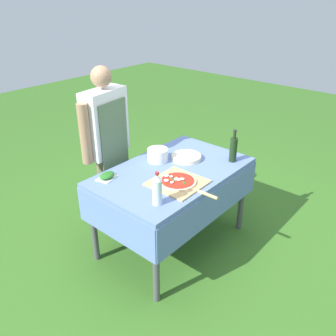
% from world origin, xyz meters
% --- Properties ---
extents(ground_plane, '(12.00, 12.00, 0.00)m').
position_xyz_m(ground_plane, '(0.00, 0.00, 0.00)').
color(ground_plane, '#386B23').
extents(prep_table, '(1.29, 0.82, 0.73)m').
position_xyz_m(prep_table, '(0.00, 0.00, 0.64)').
color(prep_table, '#607AB7').
rests_on(prep_table, ground).
extents(person_cook, '(0.56, 0.23, 1.50)m').
position_xyz_m(person_cook, '(-0.15, 0.61, 0.88)').
color(person_cook, '#70604C').
rests_on(person_cook, ground).
extents(pizza_on_peel, '(0.38, 0.54, 0.05)m').
position_xyz_m(pizza_on_peel, '(-0.14, -0.18, 0.74)').
color(pizza_on_peel, tan).
rests_on(pizza_on_peel, prep_table).
extents(oil_bottle, '(0.06, 0.06, 0.28)m').
position_xyz_m(oil_bottle, '(0.46, -0.28, 0.84)').
color(oil_bottle, black).
rests_on(oil_bottle, prep_table).
extents(water_bottle, '(0.07, 0.07, 0.24)m').
position_xyz_m(water_bottle, '(-0.45, -0.24, 0.84)').
color(water_bottle, silver).
rests_on(water_bottle, prep_table).
extents(herb_container, '(0.18, 0.15, 0.04)m').
position_xyz_m(herb_container, '(-0.43, 0.29, 0.75)').
color(herb_container, silver).
rests_on(herb_container, prep_table).
extents(mixing_tub, '(0.18, 0.18, 0.11)m').
position_xyz_m(mixing_tub, '(0.05, 0.21, 0.78)').
color(mixing_tub, silver).
rests_on(mixing_tub, prep_table).
extents(plate_stack, '(0.26, 0.26, 0.03)m').
position_xyz_m(plate_stack, '(0.23, 0.04, 0.75)').
color(plate_stack, beige).
rests_on(plate_stack, prep_table).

